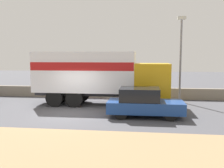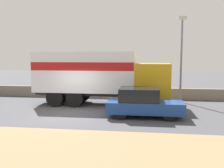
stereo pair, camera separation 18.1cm
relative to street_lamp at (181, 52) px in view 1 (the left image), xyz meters
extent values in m
plane|color=#47474C|center=(-6.53, -4.63, -3.47)|extent=(80.00, 80.00, 0.00)
cube|color=#937551|center=(-6.53, -10.32, -3.45)|extent=(60.00, 5.54, 0.04)
cube|color=gray|center=(-6.53, 1.08, -3.06)|extent=(60.00, 0.35, 0.83)
cylinder|color=slate|center=(0.00, 0.00, -0.66)|extent=(0.14, 0.14, 5.63)
cube|color=beige|center=(0.00, 0.00, 2.31)|extent=(0.56, 0.28, 0.20)
cube|color=gold|center=(-2.00, -1.70, -1.86)|extent=(2.18, 2.31, 2.24)
cube|color=black|center=(-0.93, -1.70, -1.41)|extent=(0.06, 1.97, 0.99)
cube|color=#2D2D33|center=(-6.33, -1.70, -2.69)|extent=(6.49, 1.29, 0.25)
cube|color=white|center=(-6.33, -1.70, -1.29)|extent=(6.49, 2.34, 2.56)
cube|color=red|center=(-6.33, -1.70, -0.90)|extent=(6.46, 2.36, 0.51)
cylinder|color=black|center=(-2.00, -0.71, -2.93)|extent=(1.08, 0.28, 1.08)
cylinder|color=black|center=(-2.00, -2.68, -2.93)|extent=(1.08, 0.28, 1.08)
cylinder|color=black|center=(-8.12, -0.71, -2.93)|extent=(1.08, 0.28, 1.08)
cylinder|color=black|center=(-8.12, -2.68, -2.93)|extent=(1.08, 0.28, 1.08)
cylinder|color=black|center=(-6.82, -0.71, -2.93)|extent=(1.08, 0.28, 1.08)
cylinder|color=black|center=(-6.82, -2.68, -2.93)|extent=(1.08, 0.28, 1.08)
cube|color=navy|center=(-2.42, -4.66, -2.92)|extent=(3.95, 1.74, 0.60)
cube|color=black|center=(-2.73, -4.66, -2.28)|extent=(2.06, 1.60, 0.68)
cylinder|color=black|center=(-1.19, -3.91, -3.13)|extent=(0.68, 0.20, 0.68)
cylinder|color=black|center=(-1.19, -5.41, -3.13)|extent=(0.68, 0.20, 0.68)
cylinder|color=black|center=(-3.64, -3.91, -3.13)|extent=(0.68, 0.20, 0.68)
cylinder|color=black|center=(-3.64, -5.41, -3.13)|extent=(0.68, 0.20, 0.68)
camera|label=1|loc=(-2.60, -17.71, -0.29)|focal=40.00mm
camera|label=2|loc=(-2.42, -17.69, -0.29)|focal=40.00mm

